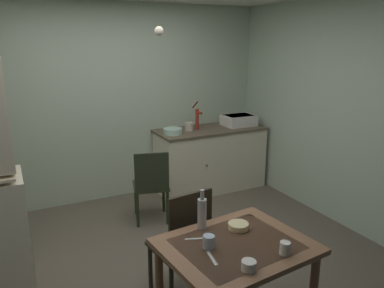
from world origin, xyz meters
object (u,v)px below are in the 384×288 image
object	(u,v)px
sink_basin	(239,120)
dining_table	(236,260)
hand_pump	(197,117)
serving_bowl_wide	(238,226)
chair_far_side	(183,243)
glass_bottle	(202,213)
mixing_bowl_counter	(173,131)
chair_by_counter	(151,184)
mug_tall	(209,242)

from	to	relation	value
sink_basin	dining_table	bearing A→B (deg)	-123.60
hand_pump	serving_bowl_wide	world-z (taller)	hand_pump
chair_far_side	serving_bowl_wide	xyz separation A→B (m)	(0.23, -0.43, 0.30)
hand_pump	dining_table	size ratio (longest dim) A/B	0.39
hand_pump	serving_bowl_wide	size ratio (longest dim) A/B	2.69
dining_table	chair_far_side	bearing A→B (deg)	99.62
glass_bottle	chair_far_side	bearing A→B (deg)	90.11
hand_pump	mixing_bowl_counter	size ratio (longest dim) A/B	1.56
mixing_bowl_counter	chair_by_counter	distance (m)	0.89
chair_far_side	serving_bowl_wide	world-z (taller)	chair_far_side
chair_far_side	mug_tall	xyz separation A→B (m)	(-0.08, -0.56, 0.32)
mixing_bowl_counter	chair_far_side	bearing A→B (deg)	-111.75
sink_basin	mixing_bowl_counter	bearing A→B (deg)	-177.27
chair_far_side	chair_by_counter	world-z (taller)	chair_far_side
chair_by_counter	sink_basin	bearing A→B (deg)	21.25
sink_basin	hand_pump	distance (m)	0.65
sink_basin	chair_far_side	world-z (taller)	sink_basin
glass_bottle	sink_basin	bearing A→B (deg)	51.68
hand_pump	mixing_bowl_counter	distance (m)	0.44
mug_tall	glass_bottle	bearing A→B (deg)	71.47
serving_bowl_wide	glass_bottle	world-z (taller)	glass_bottle
chair_far_side	chair_by_counter	xyz separation A→B (m)	(0.25, 1.38, -0.04)
sink_basin	chair_by_counter	size ratio (longest dim) A/B	0.51
mixing_bowl_counter	sink_basin	bearing A→B (deg)	2.73
dining_table	mug_tall	size ratio (longest dim) A/B	11.74
serving_bowl_wide	chair_far_side	bearing A→B (deg)	117.43
chair_by_counter	serving_bowl_wide	xyz separation A→B (m)	(-0.03, -1.82, 0.33)
dining_table	glass_bottle	size ratio (longest dim) A/B	3.46
sink_basin	hand_pump	bearing A→B (deg)	175.98
mixing_bowl_counter	glass_bottle	world-z (taller)	glass_bottle
hand_pump	mixing_bowl_counter	bearing A→B (deg)	-166.82
sink_basin	glass_bottle	size ratio (longest dim) A/B	1.52
glass_bottle	serving_bowl_wide	bearing A→B (deg)	-28.04
chair_far_side	mug_tall	world-z (taller)	chair_far_side
glass_bottle	mug_tall	bearing A→B (deg)	-108.53
mixing_bowl_counter	chair_by_counter	bearing A→B (deg)	-133.03
chair_far_side	glass_bottle	world-z (taller)	glass_bottle
chair_by_counter	hand_pump	bearing A→B (deg)	35.22
chair_by_counter	serving_bowl_wide	distance (m)	1.85
sink_basin	dining_table	size ratio (longest dim) A/B	0.44
hand_pump	mug_tall	size ratio (longest dim) A/B	4.58
chair_by_counter	serving_bowl_wide	world-z (taller)	chair_by_counter
serving_bowl_wide	glass_bottle	size ratio (longest dim) A/B	0.50
sink_basin	dining_table	distance (m)	3.13
hand_pump	glass_bottle	bearing A→B (deg)	-116.65
mug_tall	hand_pump	bearing A→B (deg)	64.08
mixing_bowl_counter	mug_tall	bearing A→B (deg)	-108.90
chair_far_side	serving_bowl_wide	size ratio (longest dim) A/B	6.63
sink_basin	chair_far_side	bearing A→B (deg)	-132.47
sink_basin	mixing_bowl_counter	size ratio (longest dim) A/B	1.76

